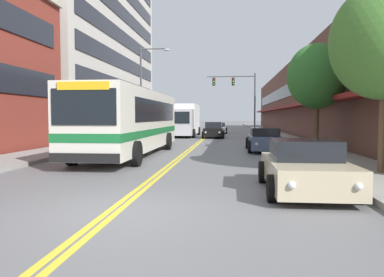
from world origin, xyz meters
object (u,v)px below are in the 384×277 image
(car_black_moving_second, at_px, (214,131))
(street_tree_right_near, at_px, (384,41))
(fire_hydrant, at_px, (332,155))
(box_truck, at_px, (184,120))
(street_tree_right_mid, at_px, (317,76))
(traffic_signal_mast, at_px, (239,91))
(street_lamp_left_far, at_px, (145,84))
(car_slate_blue_parked_right_mid, at_px, (265,140))
(city_bus, at_px, (132,119))
(car_champagne_parked_left_mid, at_px, (163,130))
(car_beige_parked_right_foreground, at_px, (305,168))
(car_white_moving_lead, at_px, (219,128))

(car_black_moving_second, relative_size, street_tree_right_near, 0.71)
(car_black_moving_second, height_order, fire_hydrant, car_black_moving_second)
(box_truck, height_order, street_tree_right_mid, street_tree_right_mid)
(traffic_signal_mast, height_order, fire_hydrant, traffic_signal_mast)
(street_lamp_left_far, height_order, street_tree_right_mid, street_lamp_left_far)
(car_slate_blue_parked_right_mid, xyz_separation_m, street_tree_right_near, (2.83, -9.07, 3.67))
(city_bus, relative_size, street_tree_right_near, 2.05)
(city_bus, relative_size, car_black_moving_second, 2.90)
(city_bus, bearing_deg, car_champagne_parked_left_mid, 95.32)
(traffic_signal_mast, bearing_deg, street_lamp_left_far, -121.66)
(car_beige_parked_right_foreground, relative_size, fire_hydrant, 4.93)
(street_tree_right_mid, bearing_deg, traffic_signal_mast, 98.33)
(street_lamp_left_far, relative_size, street_tree_right_mid, 1.39)
(street_tree_right_near, xyz_separation_m, fire_hydrant, (-1.19, 1.20, -3.70))
(car_champagne_parked_left_mid, height_order, car_beige_parked_right_foreground, car_champagne_parked_left_mid)
(car_white_moving_lead, relative_size, street_lamp_left_far, 0.55)
(car_slate_blue_parked_right_mid, height_order, traffic_signal_mast, traffic_signal_mast)
(street_tree_right_near, height_order, fire_hydrant, street_tree_right_near)
(box_truck, xyz_separation_m, street_tree_right_mid, (9.16, -16.26, 2.43))
(car_champagne_parked_left_mid, xyz_separation_m, street_tree_right_near, (11.41, -24.26, 3.65))
(city_bus, xyz_separation_m, street_tree_right_mid, (9.49, 2.06, 2.27))
(car_beige_parked_right_foreground, bearing_deg, car_slate_blue_parked_right_mid, 89.93)
(city_bus, xyz_separation_m, street_lamp_left_far, (-2.34, 13.17, 2.91))
(street_tree_right_mid, relative_size, fire_hydrant, 6.57)
(car_black_moving_second, bearing_deg, traffic_signal_mast, 76.43)
(street_tree_right_mid, bearing_deg, street_lamp_left_far, 136.81)
(car_black_moving_second, xyz_separation_m, traffic_signal_mast, (2.52, 10.43, 4.35))
(street_lamp_left_far, bearing_deg, street_tree_right_mid, -43.19)
(car_white_moving_lead, bearing_deg, street_tree_right_near, -78.84)
(car_champagne_parked_left_mid, bearing_deg, fire_hydrant, -66.09)
(car_champagne_parked_left_mid, relative_size, car_black_moving_second, 1.14)
(car_champagne_parked_left_mid, relative_size, street_tree_right_near, 0.81)
(car_champagne_parked_left_mid, bearing_deg, car_white_moving_lead, 53.14)
(box_truck, xyz_separation_m, fire_hydrant, (8.21, -23.18, -1.04))
(city_bus, distance_m, car_champagne_parked_left_mid, 18.33)
(car_slate_blue_parked_right_mid, distance_m, street_lamp_left_far, 14.31)
(traffic_signal_mast, distance_m, fire_hydrant, 31.81)
(car_slate_blue_parked_right_mid, relative_size, street_tree_right_mid, 0.86)
(fire_hydrant, bearing_deg, car_slate_blue_parked_right_mid, 101.80)
(street_lamp_left_far, bearing_deg, street_tree_right_near, -57.90)
(car_white_moving_lead, bearing_deg, street_lamp_left_far, -116.09)
(car_champagne_parked_left_mid, bearing_deg, box_truck, 3.27)
(car_slate_blue_parked_right_mid, bearing_deg, street_tree_right_mid, -20.21)
(car_champagne_parked_left_mid, xyz_separation_m, traffic_signal_mast, (7.60, 8.33, 4.37))
(car_slate_blue_parked_right_mid, bearing_deg, street_lamp_left_far, 132.28)
(traffic_signal_mast, bearing_deg, car_slate_blue_parked_right_mid, -87.61)
(car_white_moving_lead, xyz_separation_m, street_tree_right_near, (6.17, -31.26, 3.70))
(car_white_moving_lead, height_order, fire_hydrant, car_white_moving_lead)
(car_slate_blue_parked_right_mid, bearing_deg, car_white_moving_lead, 98.55)
(car_black_moving_second, bearing_deg, street_tree_right_near, -74.06)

